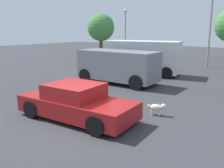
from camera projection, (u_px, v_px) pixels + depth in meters
The scene contains 8 objects.
ground_plane at pixel (81, 122), 8.35m from camera, with size 80.00×80.00×0.00m, color #38383D.
sedan_foreground at pixel (76, 103), 8.52m from camera, with size 4.37×2.12×1.25m.
dog at pixel (157, 108), 8.91m from camera, with size 0.67×0.38×0.46m.
van_white at pixel (142, 57), 16.94m from camera, with size 5.36×3.07×2.31m.
suv_dark at pixel (118, 65), 14.17m from camera, with size 4.76×2.16×1.89m.
light_post_near at pixel (125, 23), 31.51m from camera, with size 0.44×0.44×5.65m.
light_post_mid at pixel (212, 11), 19.15m from camera, with size 0.44×0.44×6.69m.
tree_back_right at pixel (101, 28), 26.23m from camera, with size 2.90×2.90×4.75m.
Camera 1 is at (5.66, -5.57, 3.08)m, focal length 39.19 mm.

